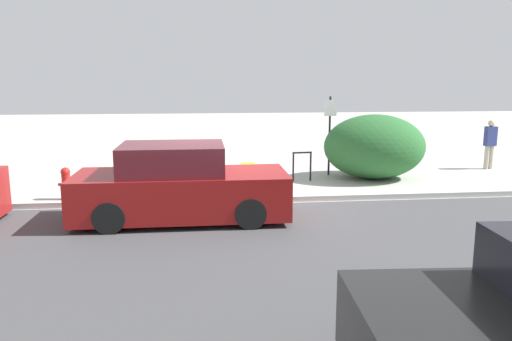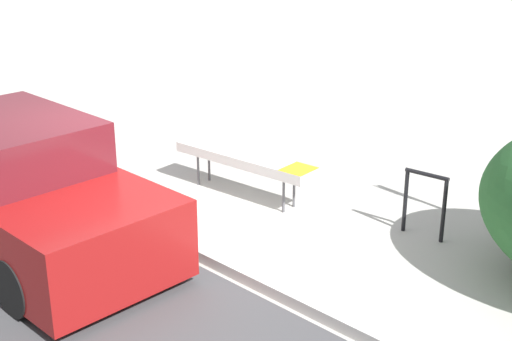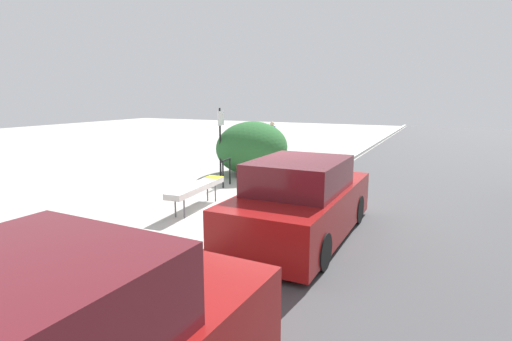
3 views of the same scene
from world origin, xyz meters
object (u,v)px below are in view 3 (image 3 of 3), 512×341
object	(u,v)px
sign_post	(220,136)
pedestrian	(272,138)
fire_hydrant	(116,247)
parked_car_near	(301,203)
bike_rack	(226,170)
bench	(197,187)

from	to	relation	value
sign_post	pedestrian	xyz separation A→B (m)	(5.26, 0.47, -0.56)
fire_hydrant	parked_car_near	bearing A→B (deg)	-36.49
pedestrian	parked_car_near	bearing A→B (deg)	20.35
bike_rack	fire_hydrant	bearing A→B (deg)	-165.83
bike_rack	pedestrian	bearing A→B (deg)	11.29
pedestrian	bike_rack	bearing A→B (deg)	4.84
bike_rack	parked_car_near	size ratio (longest dim) A/B	0.20
bike_rack	pedestrian	world-z (taller)	pedestrian
fire_hydrant	bike_rack	bearing A→B (deg)	14.17
fire_hydrant	pedestrian	xyz separation A→B (m)	(12.15, 2.74, 0.42)
bench	bike_rack	size ratio (longest dim) A/B	2.69
bench	pedestrian	size ratio (longest dim) A/B	1.44
sign_post	parked_car_near	xyz separation A→B (m)	(-4.15, -4.29, -0.70)
bench	parked_car_near	xyz separation A→B (m)	(-0.74, -2.91, 0.16)
pedestrian	parked_car_near	world-z (taller)	pedestrian
bench	pedestrian	distance (m)	8.87
bike_rack	sign_post	size ratio (longest dim) A/B	0.36
fire_hydrant	pedestrian	bearing A→B (deg)	12.70
bench	sign_post	size ratio (longest dim) A/B	0.97
sign_post	pedestrian	size ratio (longest dim) A/B	1.49
bench	pedestrian	world-z (taller)	pedestrian
sign_post	parked_car_near	world-z (taller)	sign_post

